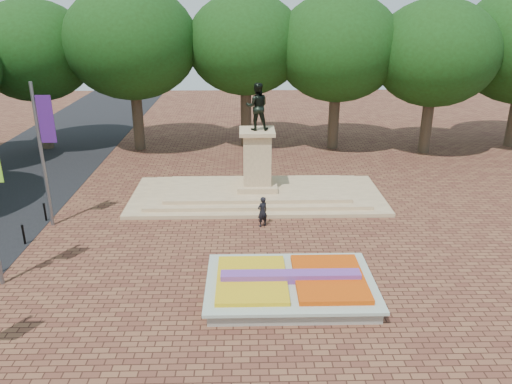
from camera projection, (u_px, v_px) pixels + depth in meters
The scene contains 5 objects.
ground at pixel (262, 268), 20.67m from camera, with size 90.00×90.00×0.00m, color brown.
flower_bed at pixel (291, 285), 18.69m from camera, with size 6.30×4.30×0.91m.
monument at pixel (257, 183), 27.83m from camera, with size 14.00×6.00×6.40m.
tree_row_back at pixel (287, 57), 35.17m from camera, with size 44.80×8.80×10.43m.
pedestrian at pixel (262, 212), 24.25m from camera, with size 0.56×0.37×1.54m, color black.
Camera 1 is at (-0.67, -18.20, 10.28)m, focal length 35.00 mm.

